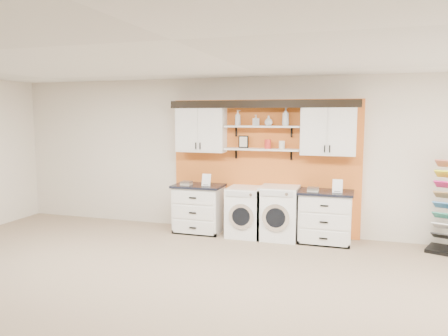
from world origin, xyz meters
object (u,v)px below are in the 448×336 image
(base_cabinet_left, at_px, (199,208))
(base_cabinet_right, at_px, (325,217))
(dryer, at_px, (279,213))
(washer, at_px, (246,212))

(base_cabinet_left, distance_m, base_cabinet_right, 2.26)
(base_cabinet_right, bearing_deg, dryer, -179.75)
(base_cabinet_left, height_order, dryer, dryer)
(washer, xyz_separation_m, dryer, (0.59, 0.00, 0.02))
(base_cabinet_left, xyz_separation_m, base_cabinet_right, (2.26, -0.00, 0.00))
(base_cabinet_left, xyz_separation_m, washer, (0.89, -0.00, -0.00))
(base_cabinet_left, relative_size, washer, 1.03)
(base_cabinet_right, bearing_deg, base_cabinet_left, 180.00)
(base_cabinet_right, distance_m, dryer, 0.78)
(washer, relative_size, dryer, 0.95)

